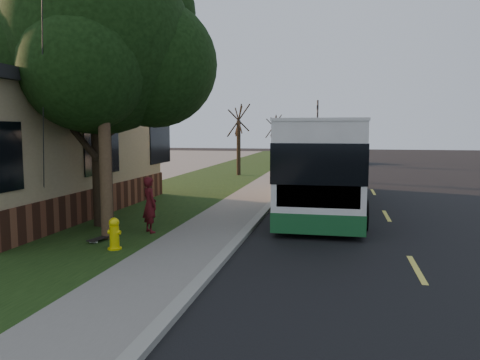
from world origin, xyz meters
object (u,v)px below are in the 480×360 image
at_px(skateboarder, 150,205).
at_px(dumpster, 74,185).
at_px(utility_pole, 102,55).
at_px(transit_bus, 325,161).
at_px(leafy_tree, 102,46).
at_px(traffic_signal, 317,126).
at_px(fire_hydrant, 114,234).
at_px(bare_tree_far, 274,139).
at_px(skateboard_main, 102,238).
at_px(bare_tree_near, 239,141).
at_px(distant_car, 327,155).

bearing_deg(skateboarder, dumpster, -0.18).
bearing_deg(skateboarder, utility_pole, 90.18).
bearing_deg(transit_bus, utility_pole, -127.92).
bearing_deg(transit_bus, leafy_tree, -140.30).
bearing_deg(traffic_signal, leafy_tree, -98.47).
xyz_separation_m(leafy_tree, dumpster, (-3.63, 4.24, -4.55)).
relative_size(fire_hydrant, traffic_signal, 0.13).
relative_size(utility_pole, dumpster, 5.73).
xyz_separation_m(bare_tree_far, dumpster, (-4.80, -23.11, -1.38)).
height_order(fire_hydrant, leafy_tree, leafy_tree).
height_order(utility_pole, bare_tree_far, utility_pole).
xyz_separation_m(fire_hydrant, skateboard_main, (-0.71, 0.74, -0.30)).
bearing_deg(fire_hydrant, bare_tree_far, 90.76).
bearing_deg(fire_hydrant, dumpster, 127.04).
distance_m(fire_hydrant, utility_pole, 4.37).
distance_m(bare_tree_far, skateboarder, 28.18).
bearing_deg(utility_pole, leafy_tree, 117.60).
height_order(utility_pole, bare_tree_near, utility_pole).
height_order(fire_hydrant, skateboarder, skateboarder).
height_order(bare_tree_near, distant_car, bare_tree_near).
bearing_deg(traffic_signal, bare_tree_near, -104.04).
relative_size(bare_tree_far, skateboarder, 2.68).
height_order(bare_tree_near, bare_tree_far, bare_tree_near).
distance_m(bare_tree_near, dumpster, 12.01).
relative_size(leafy_tree, skateboard_main, 8.51).
height_order(bare_tree_near, skateboarder, bare_tree_near).
bearing_deg(utility_pole, bare_tree_far, 89.40).
bearing_deg(distant_car, skateboarder, -97.75).
bearing_deg(transit_bus, traffic_signal, 93.10).
relative_size(utility_pole, leafy_tree, 1.16).
relative_size(fire_hydrant, transit_bus, 0.06).
bearing_deg(skateboard_main, distant_car, 80.92).
xyz_separation_m(utility_pole, bare_tree_near, (-0.19, 17.01, -2.48)).
bearing_deg(skateboard_main, leafy_tree, 114.18).
xyz_separation_m(utility_pole, distant_car, (4.81, 29.86, -3.96)).
height_order(fire_hydrant, bare_tree_far, bare_tree_far).
relative_size(skateboarder, dumpster, 0.95).
distance_m(bare_tree_near, distant_car, 13.87).
xyz_separation_m(utility_pole, skateboard_main, (-0.01, -0.25, -4.50)).
relative_size(bare_tree_near, bare_tree_far, 1.07).
bearing_deg(fire_hydrant, leafy_tree, 120.67).
bearing_deg(bare_tree_near, bare_tree_far, 87.61).
bearing_deg(skateboarder, bare_tree_near, -43.08).
distance_m(bare_tree_near, traffic_signal, 16.52).
relative_size(fire_hydrant, bare_tree_near, 0.17).
height_order(fire_hydrant, distant_car, distant_car).
bearing_deg(utility_pole, transit_bus, 52.08).
bearing_deg(bare_tree_far, transit_bus, -77.54).
relative_size(skateboard_main, dumpster, 0.58).
relative_size(utility_pole, skateboard_main, 9.90).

